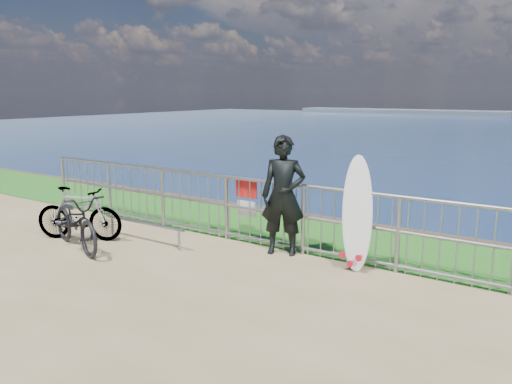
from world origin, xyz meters
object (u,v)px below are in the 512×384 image
Objects in this scene: surfer at (283,196)px; bicycle_far at (79,214)px; surfboard at (357,217)px; bicycle_near at (76,221)px.

surfer is 1.21× the size of bicycle_far.
surfboard is 1.07× the size of bicycle_far.
bicycle_near is 0.52m from bicycle_far.
surfer is 3.58m from bicycle_far.
surfer reaches higher than bicycle_near.
surfer is at bearing 179.42° from surfboard.
surfboard is 4.47m from bicycle_near.
bicycle_far is (-3.31, -1.30, -0.47)m from surfer.
surfer reaches higher than surfboard.
surfboard is at bearing -21.29° from surfer.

